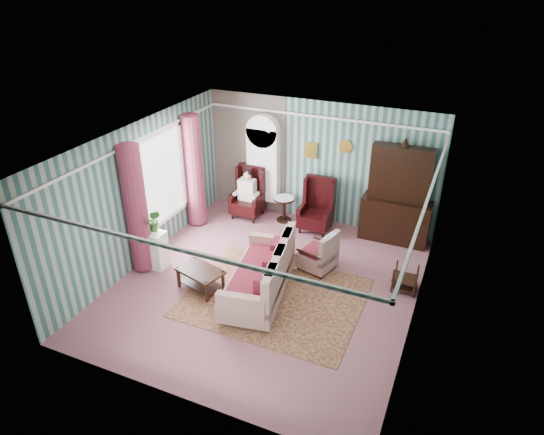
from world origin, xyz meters
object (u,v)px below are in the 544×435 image
at_px(bookcase, 263,170).
at_px(coffee_table, 201,279).
at_px(dresser_hutch, 399,192).
at_px(nest_table, 405,278).
at_px(plant_stand, 153,249).
at_px(round_side_table, 284,209).
at_px(sofa, 258,271).
at_px(floral_armchair, 318,246).
at_px(seated_woman, 247,194).
at_px(wingback_left, 247,193).
at_px(wingback_right, 316,206).

bearing_deg(bookcase, coffee_table, -85.98).
relative_size(dresser_hutch, nest_table, 4.37).
xyz_separation_m(bookcase, plant_stand, (-1.05, -3.14, -0.72)).
distance_m(round_side_table, sofa, 3.04).
xyz_separation_m(dresser_hutch, plant_stand, (-4.30, -3.02, -0.78)).
xyz_separation_m(bookcase, floral_armchair, (2.05, -1.90, -0.58)).
bearing_deg(nest_table, bookcase, 153.08).
height_order(bookcase, seated_woman, bookcase).
relative_size(dresser_hutch, sofa, 1.09).
bearing_deg(dresser_hutch, seated_woman, -175.59).
bearing_deg(sofa, coffee_table, 93.76).
relative_size(seated_woman, round_side_table, 1.97).
height_order(wingback_left, wingback_right, same).
bearing_deg(floral_armchair, round_side_table, 54.86).
relative_size(bookcase, wingback_right, 1.79).
bearing_deg(bookcase, nest_table, -26.92).
relative_size(wingback_left, floral_armchair, 1.15).
height_order(bookcase, wingback_right, bookcase).
distance_m(wingback_left, round_side_table, 0.97).
distance_m(plant_stand, floral_armchair, 3.34).
distance_m(seated_woman, nest_table, 4.37).
bearing_deg(wingback_left, floral_armchair, -33.30).
height_order(nest_table, floral_armchair, floral_armchair).
bearing_deg(wingback_right, round_side_table, 169.99).
relative_size(bookcase, wingback_left, 1.79).
relative_size(bookcase, plant_stand, 2.80).
xyz_separation_m(round_side_table, nest_table, (3.17, -1.70, -0.03)).
xyz_separation_m(dresser_hutch, coffee_table, (-3.01, -3.33, -0.96)).
bearing_deg(dresser_hutch, coffee_table, -132.10).
height_order(wingback_left, sofa, wingback_left).
distance_m(seated_woman, round_side_table, 0.96).
distance_m(plant_stand, sofa, 2.39).
distance_m(wingback_left, seated_woman, 0.04).
distance_m(dresser_hutch, seated_woman, 3.56).
distance_m(wingback_right, seated_woman, 1.75).
bearing_deg(coffee_table, nest_table, 22.86).
height_order(round_side_table, plant_stand, plant_stand).
height_order(dresser_hutch, wingback_right, dresser_hutch).
height_order(seated_woman, coffee_table, seated_woman).
bearing_deg(wingback_right, bookcase, 165.43).
height_order(wingback_right, coffee_table, wingback_right).
xyz_separation_m(seated_woman, plant_stand, (-0.80, -2.75, -0.19)).
relative_size(round_side_table, nest_table, 1.11).
relative_size(seated_woman, sofa, 0.55).
height_order(wingback_left, coffee_table, wingback_left).
bearing_deg(coffee_table, wingback_left, 99.15).
relative_size(round_side_table, coffee_table, 0.69).
relative_size(sofa, floral_armchair, 1.99).
xyz_separation_m(dresser_hutch, wingback_left, (-3.50, -0.27, -0.55)).
distance_m(nest_table, plant_stand, 5.02).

